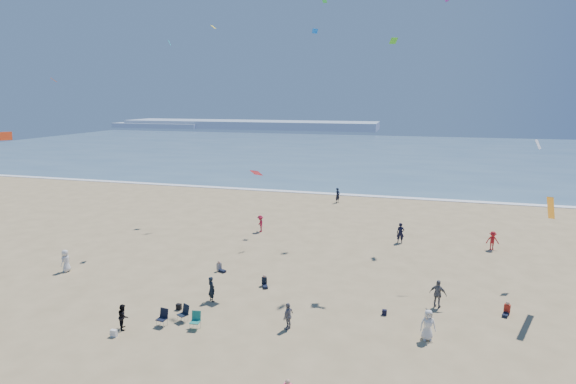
# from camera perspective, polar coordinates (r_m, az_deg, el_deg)

# --- Properties ---
(ocean) EXTENTS (220.00, 100.00, 0.06)m
(ocean) POSITION_cam_1_polar(r_m,az_deg,el_deg) (110.30, 11.03, 4.96)
(ocean) COLOR #476B84
(ocean) RESTS_ON ground
(surf_line) EXTENTS (220.00, 1.20, 0.08)m
(surf_line) POSITION_cam_1_polar(r_m,az_deg,el_deg) (61.16, 7.36, -0.34)
(surf_line) COLOR white
(surf_line) RESTS_ON ground
(headland_far) EXTENTS (110.00, 20.00, 3.20)m
(headland_far) POSITION_cam_1_polar(r_m,az_deg,el_deg) (196.76, -5.03, 8.53)
(headland_far) COLOR #7A8EA8
(headland_far) RESTS_ON ground
(headland_near) EXTENTS (40.00, 14.00, 2.00)m
(headland_near) POSITION_cam_1_polar(r_m,az_deg,el_deg) (209.66, -15.93, 8.16)
(headland_near) COLOR #7A8EA8
(headland_near) RESTS_ON ground
(standing_flyers) EXTENTS (38.92, 50.89, 1.87)m
(standing_flyers) POSITION_cam_1_polar(r_m,az_deg,el_deg) (29.59, 10.96, -12.28)
(standing_flyers) COLOR black
(standing_flyers) RESTS_ON ground
(seated_group) EXTENTS (20.58, 23.52, 0.84)m
(seated_group) POSITION_cam_1_polar(r_m,az_deg,el_deg) (25.45, 3.53, -17.40)
(seated_group) COLOR beige
(seated_group) RESTS_ON ground
(chair_cluster) EXTENTS (2.67, 1.54, 1.00)m
(chair_cluster) POSITION_cam_1_polar(r_m,az_deg,el_deg) (27.44, -13.58, -15.25)
(chair_cluster) COLOR black
(chair_cluster) RESTS_ON ground
(white_tote) EXTENTS (0.35, 0.20, 0.40)m
(white_tote) POSITION_cam_1_polar(r_m,az_deg,el_deg) (27.53, -21.25, -16.37)
(white_tote) COLOR silver
(white_tote) RESTS_ON ground
(black_backpack) EXTENTS (0.30, 0.22, 0.38)m
(black_backpack) POSITION_cam_1_polar(r_m,az_deg,el_deg) (29.43, -13.70, -13.98)
(black_backpack) COLOR black
(black_backpack) RESTS_ON ground
(navy_bag) EXTENTS (0.28, 0.18, 0.34)m
(navy_bag) POSITION_cam_1_polar(r_m,az_deg,el_deg) (28.63, 12.15, -14.72)
(navy_bag) COLOR black
(navy_bag) RESTS_ON ground
(kites_aloft) EXTENTS (36.84, 41.80, 26.60)m
(kites_aloft) POSITION_cam_1_polar(r_m,az_deg,el_deg) (27.71, 17.56, 15.25)
(kites_aloft) COLOR silver
(kites_aloft) RESTS_ON ground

